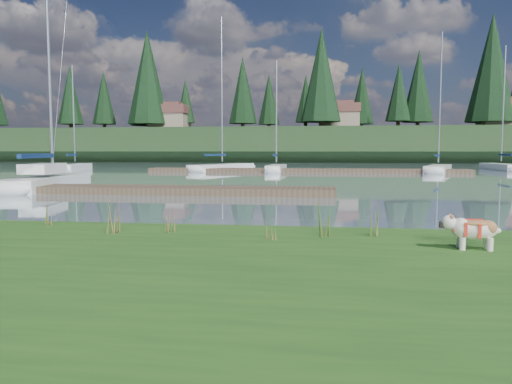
# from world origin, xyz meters

# --- Properties ---
(ground) EXTENTS (200.00, 200.00, 0.00)m
(ground) POSITION_xyz_m (0.00, 30.00, 0.00)
(ground) COLOR gray
(ground) RESTS_ON ground
(bank) EXTENTS (60.00, 9.00, 0.35)m
(bank) POSITION_xyz_m (0.00, -6.00, 0.17)
(bank) COLOR #29541A
(bank) RESTS_ON ground
(ridge) EXTENTS (200.00, 20.00, 5.00)m
(ridge) POSITION_xyz_m (0.00, 73.00, 2.50)
(ridge) COLOR #1B3118
(ridge) RESTS_ON ground
(bulldog) EXTENTS (0.83, 0.38, 0.50)m
(bulldog) POSITION_xyz_m (5.70, -3.39, 0.66)
(bulldog) COLOR silver
(bulldog) RESTS_ON bank
(sailboat_main) EXTENTS (3.05, 8.91, 12.60)m
(sailboat_main) POSITION_xyz_m (-9.70, 11.90, 0.42)
(sailboat_main) COLOR white
(sailboat_main) RESTS_ON ground
(dock_near) EXTENTS (16.00, 2.00, 0.30)m
(dock_near) POSITION_xyz_m (-4.00, 9.00, 0.15)
(dock_near) COLOR #4C3D2C
(dock_near) RESTS_ON ground
(dock_far) EXTENTS (26.00, 2.20, 0.30)m
(dock_far) POSITION_xyz_m (2.00, 30.00, 0.15)
(dock_far) COLOR #4C3D2C
(dock_far) RESTS_ON ground
(sailboat_bg_0) EXTENTS (2.16, 6.51, 9.46)m
(sailboat_bg_0) POSITION_xyz_m (-18.77, 31.88, 0.33)
(sailboat_bg_0) COLOR white
(sailboat_bg_0) RESTS_ON ground
(sailboat_bg_1) EXTENTS (5.16, 9.13, 13.50)m
(sailboat_bg_1) POSITION_xyz_m (-5.15, 33.47, 0.32)
(sailboat_bg_1) COLOR white
(sailboat_bg_1) RESTS_ON ground
(sailboat_bg_2) EXTENTS (1.34, 6.08, 9.32)m
(sailboat_bg_2) POSITION_xyz_m (-0.42, 31.27, 0.33)
(sailboat_bg_2) COLOR white
(sailboat_bg_2) RESTS_ON ground
(sailboat_bg_3) EXTENTS (3.82, 7.85, 11.43)m
(sailboat_bg_3) POSITION_xyz_m (13.05, 32.23, 0.32)
(sailboat_bg_3) COLOR white
(sailboat_bg_3) RESTS_ON ground
(sailboat_bg_4) EXTENTS (1.88, 7.70, 11.29)m
(sailboat_bg_4) POSITION_xyz_m (19.58, 37.91, 0.33)
(sailboat_bg_4) COLOR white
(sailboat_bg_4) RESTS_ON ground
(weed_0) EXTENTS (0.17, 0.14, 0.67)m
(weed_0) POSITION_xyz_m (-0.10, -2.75, 0.63)
(weed_0) COLOR #475B23
(weed_0) RESTS_ON bank
(weed_1) EXTENTS (0.17, 0.14, 0.43)m
(weed_1) POSITION_xyz_m (0.80, -2.54, 0.53)
(weed_1) COLOR #475B23
(weed_1) RESTS_ON bank
(weed_2) EXTENTS (0.17, 0.14, 0.78)m
(weed_2) POSITION_xyz_m (3.53, -2.63, 0.68)
(weed_2) COLOR #475B23
(weed_2) RESTS_ON bank
(weed_3) EXTENTS (0.17, 0.14, 0.54)m
(weed_3) POSITION_xyz_m (-1.75, -2.05, 0.58)
(weed_3) COLOR #475B23
(weed_3) RESTS_ON bank
(weed_4) EXTENTS (0.17, 0.14, 0.36)m
(weed_4) POSITION_xyz_m (2.69, -2.98, 0.50)
(weed_4) COLOR #475B23
(weed_4) RESTS_ON bank
(weed_5) EXTENTS (0.17, 0.14, 0.72)m
(weed_5) POSITION_xyz_m (4.37, -2.39, 0.65)
(weed_5) COLOR #475B23
(weed_5) RESTS_ON bank
(mud_lip) EXTENTS (60.00, 0.50, 0.14)m
(mud_lip) POSITION_xyz_m (0.00, -1.60, 0.07)
(mud_lip) COLOR #33281C
(mud_lip) RESTS_ON ground
(conifer_1) EXTENTS (4.40, 4.40, 11.30)m
(conifer_1) POSITION_xyz_m (-40.00, 71.00, 11.28)
(conifer_1) COLOR #382619
(conifer_1) RESTS_ON ridge
(conifer_2) EXTENTS (6.60, 6.60, 16.05)m
(conifer_2) POSITION_xyz_m (-25.00, 68.00, 13.54)
(conifer_2) COLOR #382619
(conifer_2) RESTS_ON ridge
(conifer_3) EXTENTS (4.84, 4.84, 12.25)m
(conifer_3) POSITION_xyz_m (-10.00, 72.00, 11.74)
(conifer_3) COLOR #382619
(conifer_3) RESTS_ON ridge
(conifer_4) EXTENTS (6.16, 6.16, 15.10)m
(conifer_4) POSITION_xyz_m (3.00, 66.00, 13.09)
(conifer_4) COLOR #382619
(conifer_4) RESTS_ON ridge
(conifer_5) EXTENTS (3.96, 3.96, 10.35)m
(conifer_5) POSITION_xyz_m (15.00, 70.00, 10.83)
(conifer_5) COLOR #382619
(conifer_5) RESTS_ON ridge
(conifer_6) EXTENTS (7.04, 7.04, 17.00)m
(conifer_6) POSITION_xyz_m (28.00, 68.00, 13.99)
(conifer_6) COLOR #382619
(conifer_6) RESTS_ON ridge
(house_0) EXTENTS (6.30, 5.30, 4.65)m
(house_0) POSITION_xyz_m (-22.00, 70.00, 7.31)
(house_0) COLOR gray
(house_0) RESTS_ON ridge
(house_1) EXTENTS (6.30, 5.30, 4.65)m
(house_1) POSITION_xyz_m (6.00, 71.00, 7.31)
(house_1) COLOR gray
(house_1) RESTS_ON ridge
(house_2) EXTENTS (6.30, 5.30, 4.65)m
(house_2) POSITION_xyz_m (30.00, 69.00, 7.31)
(house_2) COLOR gray
(house_2) RESTS_ON ridge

